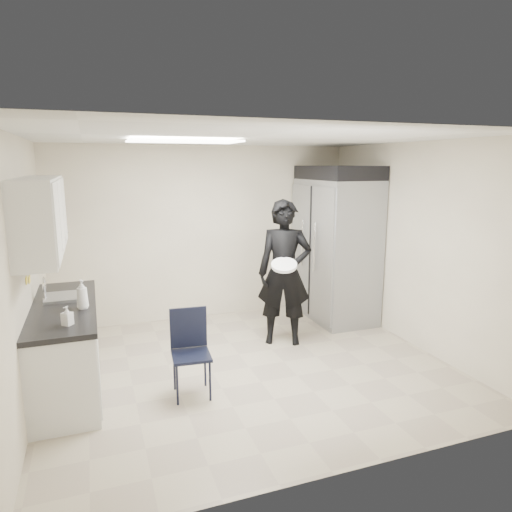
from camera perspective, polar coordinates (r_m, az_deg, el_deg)
name	(u,v)px	position (r m, az deg, el deg)	size (l,w,h in m)	color
floor	(249,367)	(5.47, -0.87, -13.73)	(4.50, 4.50, 0.00)	tan
ceiling	(248,137)	(4.96, -0.97, 14.60)	(4.50, 4.50, 0.00)	silver
back_wall	(206,233)	(6.95, -6.31, 2.88)	(4.50, 4.50, 0.00)	beige
left_wall	(24,275)	(4.84, -27.03, -2.09)	(4.00, 4.00, 0.00)	beige
right_wall	(415,246)	(6.15, 19.31, 1.19)	(4.00, 4.00, 0.00)	beige
ceiling_panel	(184,141)	(5.19, -8.93, 14.00)	(1.20, 0.60, 0.02)	white
lower_counter	(67,349)	(5.25, -22.60, -10.67)	(0.60, 1.90, 0.86)	silver
countertop	(63,307)	(5.10, -23.00, -5.91)	(0.64, 1.95, 0.05)	black
sink	(66,302)	(5.34, -22.64, -5.28)	(0.42, 0.40, 0.14)	gray
faucet	(45,290)	(5.32, -24.92, -3.87)	(0.02, 0.02, 0.24)	silver
upper_cabinets	(41,216)	(4.93, -25.30, 4.51)	(0.35, 1.80, 0.75)	silver
towel_dispenser	(46,223)	(6.10, -24.81, 3.73)	(0.22, 0.30, 0.35)	black
notice_sticker_left	(27,280)	(4.95, -26.75, -2.73)	(0.00, 0.12, 0.07)	yellow
notice_sticker_right	(29,279)	(5.15, -26.46, -2.64)	(0.00, 0.12, 0.07)	yellow
commercial_fridge	(336,250)	(7.00, 9.92, 0.76)	(0.80, 1.35, 2.10)	gray
fridge_compressor	(338,173)	(6.88, 10.25, 10.21)	(0.80, 1.35, 0.20)	black
folding_chair	(191,356)	(4.75, -8.10, -12.24)	(0.38, 0.38, 0.86)	black
man_tuxedo	(284,273)	(5.91, 3.57, -2.11)	(0.69, 0.46, 1.89)	black
bucket_lid	(284,265)	(5.63, 3.53, -1.15)	(0.32, 0.32, 0.04)	white
soap_bottle_a	(82,294)	(4.85, -20.91, -4.49)	(0.11, 0.11, 0.30)	white
soap_bottle_b	(67,316)	(4.43, -22.54, -6.91)	(0.08, 0.08, 0.18)	#A8A6B2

